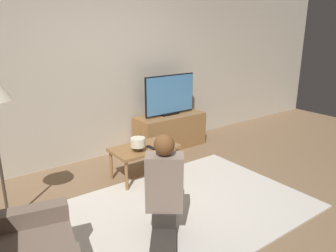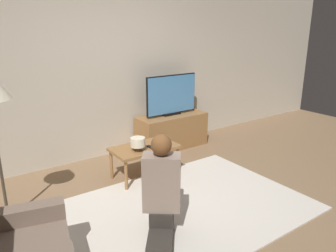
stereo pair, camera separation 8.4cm
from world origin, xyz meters
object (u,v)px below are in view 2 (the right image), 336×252
object	(u,v)px
tv	(172,95)
coffee_table	(144,150)
table_lamp	(138,143)
person_kneeling	(162,188)

from	to	relation	value
tv	coffee_table	xyz separation A→B (m)	(-0.93, -0.70, -0.49)
table_lamp	person_kneeling	bearing A→B (deg)	-109.23
coffee_table	table_lamp	world-z (taller)	table_lamp
person_kneeling	table_lamp	xyz separation A→B (m)	(0.37, 1.07, 0.03)
tv	person_kneeling	distance (m)	2.37
person_kneeling	tv	bearing A→B (deg)	-89.95
coffee_table	table_lamp	bearing A→B (deg)	-149.34
tv	table_lamp	size ratio (longest dim) A/B	5.02
tv	coffee_table	distance (m)	1.26
person_kneeling	table_lamp	world-z (taller)	person_kneeling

